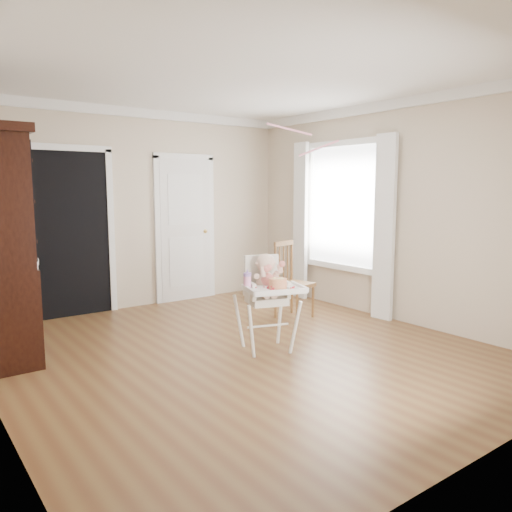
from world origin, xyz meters
TOP-DOWN VIEW (x-y plane):
  - floor at (0.00, 0.00)m, footprint 5.00×5.00m
  - ceiling at (0.00, 0.00)m, footprint 5.00×5.00m
  - wall_back at (0.00, 2.50)m, footprint 4.50×0.00m
  - wall_right at (2.25, 0.00)m, footprint 0.00×5.00m
  - crown_molding at (0.00, 0.00)m, footprint 4.50×5.00m
  - doorway at (-0.90, 2.48)m, footprint 1.06×0.05m
  - closet_door at (0.70, 2.48)m, footprint 0.96×0.09m
  - window_right at (2.18, 0.80)m, footprint 0.13×1.84m
  - high_chair at (0.22, -0.09)m, footprint 0.74×0.83m
  - baby at (0.23, -0.07)m, footprint 0.28×0.27m
  - cake at (0.18, -0.33)m, footprint 0.22×0.22m
  - sippy_cup at (-0.03, -0.12)m, footprint 0.08×0.08m
  - dining_chair at (1.29, 0.75)m, footprint 0.47×0.47m
  - streamer at (0.74, 0.19)m, footprint 0.35×0.38m

SIDE VIEW (x-z plane):
  - floor at x=0.00m, z-range 0.00..0.00m
  - dining_chair at x=1.29m, z-range -0.03..0.94m
  - high_chair at x=0.22m, z-range 0.12..1.10m
  - cake at x=0.18m, z-range 0.68..0.78m
  - baby at x=0.23m, z-range 0.53..0.99m
  - sippy_cup at x=-0.03m, z-range 0.67..0.86m
  - closet_door at x=0.70m, z-range -0.04..2.09m
  - doorway at x=-0.90m, z-range 0.00..2.22m
  - window_right at x=2.18m, z-range 0.14..2.44m
  - wall_back at x=0.00m, z-range -0.90..3.60m
  - wall_right at x=2.25m, z-range -1.15..3.85m
  - streamer at x=0.74m, z-range 2.19..2.34m
  - crown_molding at x=0.00m, z-range 2.58..2.70m
  - ceiling at x=0.00m, z-range 2.70..2.70m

